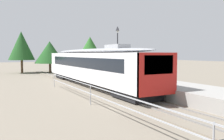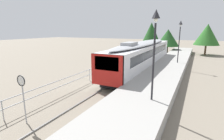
# 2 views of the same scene
# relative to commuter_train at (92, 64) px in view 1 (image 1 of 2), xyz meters

# --- Properties ---
(ground_plane) EXTENTS (160.00, 160.00, 0.00)m
(ground_plane) POSITION_rel_commuter_train_xyz_m (-3.00, -6.48, -2.15)
(ground_plane) COLOR slate
(track_rails) EXTENTS (3.20, 60.00, 0.14)m
(track_rails) POSITION_rel_commuter_train_xyz_m (0.00, -6.48, -2.11)
(track_rails) COLOR slate
(track_rails) RESTS_ON ground
(commuter_train) EXTENTS (2.82, 20.26, 3.74)m
(commuter_train) POSITION_rel_commuter_train_xyz_m (0.00, 0.00, 0.00)
(commuter_train) COLOR silver
(commuter_train) RESTS_ON track_rails
(station_platform) EXTENTS (3.90, 60.00, 0.90)m
(station_platform) POSITION_rel_commuter_train_xyz_m (3.25, -6.48, -1.70)
(station_platform) COLOR #999691
(station_platform) RESTS_ON ground
(platform_lamp_far_end) EXTENTS (0.34, 0.34, 5.35)m
(platform_lamp_far_end) POSITION_rel_commuter_train_xyz_m (4.09, 2.26, 2.47)
(platform_lamp_far_end) COLOR #232328
(platform_lamp_far_end) RESTS_ON station_platform
(carpark_fence) EXTENTS (0.06, 36.06, 1.25)m
(carpark_fence) POSITION_rel_commuter_train_xyz_m (-3.30, -16.48, -1.24)
(carpark_fence) COLOR #9EA0A5
(carpark_fence) RESTS_ON ground
(tree_behind_carpark) EXTENTS (4.91, 4.91, 5.23)m
(tree_behind_carpark) POSITION_rel_commuter_train_xyz_m (0.21, 18.22, 1.26)
(tree_behind_carpark) COLOR brown
(tree_behind_carpark) RESTS_ON ground
(tree_behind_station_far) EXTENTS (4.93, 4.93, 6.28)m
(tree_behind_station_far) POSITION_rel_commuter_train_xyz_m (7.72, 19.02, 2.01)
(tree_behind_station_far) COLOR brown
(tree_behind_station_far) RESTS_ON ground
(tree_distant_left) EXTENTS (4.18, 4.18, 6.82)m
(tree_distant_left) POSITION_rel_commuter_train_xyz_m (-3.95, 20.08, 2.33)
(tree_distant_left) COLOR brown
(tree_distant_left) RESTS_ON ground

